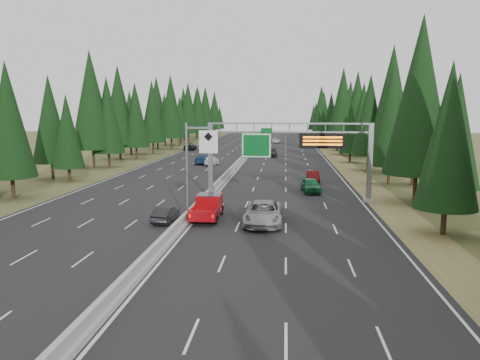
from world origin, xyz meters
TOP-DOWN VIEW (x-y plane):
  - road at (0.00, 80.00)m, footprint 32.00×260.00m
  - shoulder_right at (17.80, 80.00)m, footprint 3.60×260.00m
  - shoulder_left at (-17.80, 80.00)m, footprint 3.60×260.00m
  - median_barrier at (0.00, 80.00)m, footprint 0.70×260.00m
  - sign_gantry at (8.92, 34.88)m, footprint 16.75×0.98m
  - hov_sign_pole at (0.58, 24.97)m, footprint 2.80×0.50m
  - tree_row_right at (22.23, 67.22)m, footprint 12.24×243.09m
  - tree_row_left at (-22.18, 70.57)m, footprint 12.36×245.05m
  - silver_minivan at (6.21, 24.56)m, footprint 2.97×6.44m
  - red_pickup at (1.50, 26.40)m, footprint 2.12×5.93m
  - car_ahead_green at (10.78, 40.03)m, footprint 2.33×4.82m
  - car_ahead_dkred at (11.43, 47.80)m, footprint 1.57×4.40m
  - car_ahead_dkgrey at (5.18, 82.07)m, footprint 2.34×5.41m
  - car_ahead_white at (5.08, 124.54)m, footprint 2.92×5.48m
  - car_ahead_far at (1.50, 145.79)m, footprint 2.19×4.93m
  - car_onc_near at (-1.70, 24.57)m, footprint 1.57×3.97m
  - car_onc_blue at (-6.17, 67.54)m, footprint 2.56×5.66m
  - car_onc_white at (-4.41, 65.79)m, footprint 2.13×4.80m
  - car_onc_far at (-14.50, 97.05)m, footprint 3.13×5.92m

SIDE VIEW (x-z plane):
  - shoulder_right at x=17.80m, z-range 0.00..0.06m
  - shoulder_left at x=-17.80m, z-range 0.00..0.06m
  - road at x=0.00m, z-range 0.00..0.08m
  - median_barrier at x=0.00m, z-range -0.01..0.84m
  - car_onc_near at x=-1.70m, z-range 0.08..1.36m
  - car_ahead_dkred at x=11.43m, z-range 0.08..1.53m
  - car_ahead_white at x=5.08m, z-range 0.08..1.55m
  - car_ahead_dkgrey at x=5.18m, z-range 0.08..1.63m
  - car_ahead_green at x=10.78m, z-range 0.08..1.66m
  - car_onc_far at x=-14.50m, z-range 0.08..1.67m
  - car_onc_white at x=-4.41m, z-range 0.08..1.69m
  - car_onc_blue at x=-6.17m, z-range 0.08..1.69m
  - car_ahead_far at x=1.50m, z-range 0.08..1.73m
  - silver_minivan at x=6.21m, z-range 0.08..1.87m
  - red_pickup at x=1.50m, z-range 0.18..2.12m
  - hov_sign_pole at x=0.58m, z-range 0.72..8.72m
  - sign_gantry at x=8.92m, z-range 1.37..9.17m
  - tree_row_right at x=22.23m, z-range 0.01..18.89m
  - tree_row_left at x=-22.18m, z-range 0.02..18.90m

